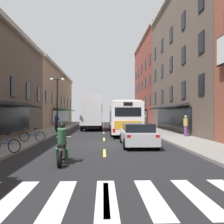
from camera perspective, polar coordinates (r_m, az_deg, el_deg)
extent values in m
cube|color=black|center=(15.87, -1.89, -7.85)|extent=(34.80, 80.00, 0.10)
cube|color=#DBCC4C|center=(6.08, -1.40, -19.71)|extent=(0.14, 2.40, 0.01)
cube|color=#DBCC4C|center=(12.40, -1.81, -9.71)|extent=(0.14, 2.40, 0.01)
cube|color=#DBCC4C|center=(18.84, -1.93, -6.50)|extent=(0.14, 2.40, 0.01)
cube|color=#DBCC4C|center=(25.31, -1.99, -4.93)|extent=(0.14, 2.40, 0.01)
cube|color=#DBCC4C|center=(31.80, -2.02, -4.00)|extent=(0.14, 2.40, 0.01)
cube|color=#DBCC4C|center=(38.29, -2.05, -3.38)|extent=(0.14, 2.40, 0.01)
cube|color=#DBCC4C|center=(44.78, -2.06, -2.94)|extent=(0.14, 2.40, 0.01)
cube|color=#DBCC4C|center=(51.27, -2.08, -2.62)|extent=(0.14, 2.40, 0.01)
cube|color=silver|center=(6.44, -22.54, -18.56)|extent=(0.50, 2.80, 0.01)
cube|color=silver|center=(6.16, -12.31, -19.42)|extent=(0.50, 2.80, 0.01)
cube|color=silver|center=(6.08, -1.40, -19.71)|extent=(0.50, 2.80, 0.01)
cube|color=silver|center=(6.19, 9.45, -19.34)|extent=(0.50, 2.80, 0.01)
cube|color=silver|center=(6.49, 19.53, -18.42)|extent=(0.50, 2.80, 0.01)
cube|color=gray|center=(16.89, -22.49, -6.96)|extent=(3.00, 80.00, 0.14)
cube|color=gray|center=(16.94, 18.65, -6.95)|extent=(3.00, 80.00, 0.14)
cube|color=black|center=(17.07, -24.83, 2.13)|extent=(1.38, 14.93, 0.44)
cube|color=black|center=(20.97, -22.59, 5.64)|extent=(0.10, 1.00, 1.60)
cube|color=black|center=(24.56, -19.47, 4.75)|extent=(0.10, 1.00, 1.60)
cube|color=black|center=(28.21, -17.16, 4.09)|extent=(0.10, 1.00, 1.60)
cube|color=#9E8466|center=(43.97, -17.11, 3.28)|extent=(8.00, 26.57, 9.60)
cube|color=#B2AD9E|center=(43.61, -11.82, 9.19)|extent=(0.44, 26.07, 0.40)
cube|color=black|center=(43.02, -11.91, -0.98)|extent=(0.10, 16.00, 2.10)
cube|color=#1E6638|center=(42.91, -10.97, 0.62)|extent=(1.38, 14.93, 0.44)
cube|color=black|center=(31.89, -15.39, 3.57)|extent=(0.10, 1.00, 1.60)
cube|color=black|center=(35.60, -13.98, 3.16)|extent=(0.10, 1.00, 1.60)
cube|color=black|center=(39.33, -12.85, 2.82)|extent=(0.10, 1.00, 1.60)
cube|color=black|center=(43.08, -11.90, 2.55)|extent=(0.10, 1.00, 1.60)
cube|color=black|center=(46.83, -11.12, 2.31)|extent=(0.10, 1.00, 1.60)
cube|color=black|center=(50.59, -10.44, 2.11)|extent=(0.10, 1.00, 1.60)
cube|color=black|center=(54.36, -9.86, 1.94)|extent=(0.10, 1.00, 1.60)
cube|color=brown|center=(28.77, 21.85, 11.29)|extent=(8.00, 19.90, 15.63)
cube|color=black|center=(26.79, 13.96, -1.35)|extent=(0.10, 12.00, 2.10)
cube|color=black|center=(26.61, 12.49, 1.22)|extent=(1.38, 11.20, 0.44)
cube|color=black|center=(19.35, 20.58, 6.13)|extent=(0.10, 1.00, 1.60)
cube|color=black|center=(23.07, 16.72, 5.08)|extent=(0.10, 1.00, 1.60)
cube|color=black|center=(26.87, 13.95, 4.30)|extent=(0.10, 1.00, 1.60)
cube|color=black|center=(30.73, 11.88, 3.72)|extent=(0.10, 1.00, 1.60)
cube|color=black|center=(34.61, 10.27, 3.26)|extent=(0.10, 1.00, 1.60)
cube|color=black|center=(19.97, 20.55, 15.30)|extent=(0.10, 1.00, 1.60)
cube|color=black|center=(23.59, 16.70, 12.84)|extent=(0.10, 1.00, 1.60)
cube|color=black|center=(27.32, 13.94, 11.01)|extent=(0.10, 1.00, 1.60)
cube|color=black|center=(31.12, 11.87, 9.60)|extent=(0.10, 1.00, 1.60)
cube|color=black|center=(34.96, 10.26, 8.50)|extent=(0.10, 1.00, 1.60)
cube|color=black|center=(21.06, 20.53, 23.71)|extent=(0.10, 1.00, 1.60)
cube|color=black|center=(24.52, 16.69, 20.14)|extent=(0.10, 1.00, 1.60)
cube|color=black|center=(28.13, 13.93, 17.41)|extent=(0.10, 1.00, 1.60)
cube|color=black|center=(31.83, 11.86, 15.29)|extent=(0.10, 1.00, 1.60)
cube|color=black|center=(35.59, 10.25, 13.59)|extent=(0.10, 1.00, 1.60)
cube|color=brown|center=(47.55, 11.92, 7.07)|extent=(8.00, 19.90, 16.32)
cube|color=#B2AD9E|center=(48.38, 6.99, 16.40)|extent=(0.44, 19.40, 0.40)
cube|color=black|center=(46.34, 7.08, -0.94)|extent=(0.10, 12.00, 2.10)
cube|color=maroon|center=(46.23, 6.21, 0.54)|extent=(1.38, 11.20, 0.44)
cube|color=black|center=(38.52, 8.98, 2.89)|extent=(0.10, 1.00, 1.60)
cube|color=black|center=(42.45, 7.94, 2.59)|extent=(0.10, 1.00, 1.60)
cube|color=black|center=(46.38, 7.07, 2.33)|extent=(0.10, 1.00, 1.60)
cube|color=black|center=(50.33, 6.34, 2.12)|extent=(0.10, 1.00, 1.60)
cube|color=black|center=(54.29, 5.72, 1.94)|extent=(0.10, 1.00, 1.60)
cube|color=black|center=(38.83, 8.98, 7.61)|extent=(0.10, 1.00, 1.60)
cube|color=black|center=(42.73, 7.94, 6.87)|extent=(0.10, 1.00, 1.60)
cube|color=black|center=(46.65, 7.07, 6.26)|extent=(0.10, 1.00, 1.60)
cube|color=black|center=(50.57, 6.34, 5.75)|extent=(0.10, 1.00, 1.60)
cube|color=black|center=(54.51, 5.72, 5.30)|extent=(0.10, 1.00, 1.60)
cube|color=black|center=(39.40, 8.98, 12.22)|extent=(0.10, 1.00, 1.60)
cube|color=black|center=(43.25, 7.93, 11.08)|extent=(0.10, 1.00, 1.60)
cube|color=black|center=(47.12, 7.07, 10.13)|extent=(0.10, 1.00, 1.60)
cube|color=black|center=(51.01, 6.34, 9.32)|extent=(0.10, 1.00, 1.60)
cube|color=black|center=(54.92, 5.71, 8.63)|extent=(0.10, 1.00, 1.60)
cube|color=white|center=(24.33, 2.60, -1.20)|extent=(2.72, 11.81, 2.63)
cube|color=silver|center=(24.35, 2.60, 2.04)|extent=(2.50, 10.61, 0.16)
cube|color=black|center=(24.63, 2.55, -0.76)|extent=(2.72, 9.41, 0.96)
cube|color=maroon|center=(24.37, 2.60, -3.70)|extent=(2.74, 11.41, 0.36)
cube|color=black|center=(30.16, 1.84, -0.69)|extent=(2.25, 0.15, 1.10)
cube|color=black|center=(18.50, 3.85, 0.03)|extent=(2.05, 0.15, 0.70)
cube|color=gold|center=(18.51, 3.85, -3.11)|extent=(2.15, 0.13, 0.64)
cube|color=black|center=(18.50, 3.85, 1.93)|extent=(0.70, 0.11, 0.28)
cube|color=red|center=(18.46, 0.46, -4.46)|extent=(0.20, 0.08, 0.28)
cube|color=red|center=(18.65, 7.22, -4.41)|extent=(0.20, 0.08, 0.28)
cylinder|color=black|center=(28.20, -0.33, -3.45)|extent=(0.31, 1.00, 1.00)
cylinder|color=black|center=(28.34, 4.43, -3.43)|extent=(0.31, 1.00, 1.00)
cylinder|color=black|center=(20.94, 0.02, -4.52)|extent=(0.31, 1.00, 1.00)
cylinder|color=black|center=(21.13, 6.43, -4.48)|extent=(0.31, 1.00, 1.00)
cube|color=white|center=(31.62, -4.61, -1.21)|extent=(2.30, 2.36, 2.40)
cube|color=black|center=(32.76, -4.52, 0.30)|extent=(2.00, 0.10, 0.80)
cube|color=silver|center=(28.18, -4.91, 0.43)|extent=(2.40, 4.53, 3.41)
cube|color=#196633|center=(28.15, -2.43, 0.77)|extent=(0.06, 2.72, 0.90)
cube|color=black|center=(29.39, -4.80, -3.23)|extent=(1.90, 6.49, 0.24)
cylinder|color=black|center=(31.52, -6.62, -3.21)|extent=(0.28, 0.90, 0.90)
cylinder|color=black|center=(31.43, -2.62, -3.22)|extent=(0.28, 0.90, 0.90)
cylinder|color=black|center=(27.62, -7.26, -3.62)|extent=(0.28, 0.90, 0.90)
cylinder|color=black|center=(27.51, -2.69, -3.63)|extent=(0.28, 0.90, 0.90)
cube|color=silver|center=(15.00, 6.12, -5.85)|extent=(1.94, 4.71, 0.68)
cube|color=black|center=(14.77, 6.21, -3.74)|extent=(1.75, 2.56, 0.51)
cube|color=red|center=(12.60, 4.06, -5.80)|extent=(0.20, 0.06, 0.14)
cube|color=red|center=(12.83, 10.86, -5.70)|extent=(0.20, 0.06, 0.14)
cylinder|color=black|center=(16.57, 2.31, -6.24)|extent=(0.23, 0.64, 0.64)
cylinder|color=black|center=(16.78, 8.42, -6.17)|extent=(0.23, 0.64, 0.64)
cylinder|color=black|center=(13.31, 3.22, -7.69)|extent=(0.23, 0.64, 0.64)
cylinder|color=black|center=(13.57, 10.79, -7.54)|extent=(0.23, 0.64, 0.64)
cube|color=#515154|center=(41.04, -3.76, -2.34)|extent=(1.91, 4.24, 0.72)
cube|color=black|center=(40.85, -3.77, -1.53)|extent=(1.72, 2.30, 0.51)
cube|color=red|center=(38.98, -4.99, -2.06)|extent=(0.20, 0.06, 0.14)
cube|color=red|center=(38.92, -2.80, -2.06)|extent=(0.20, 0.06, 0.14)
cylinder|color=black|center=(42.50, -4.86, -2.65)|extent=(0.23, 0.64, 0.64)
cylinder|color=black|center=(42.43, -2.50, -2.66)|extent=(0.23, 0.64, 0.64)
cylinder|color=black|center=(39.69, -5.11, -2.82)|extent=(0.23, 0.64, 0.64)
cylinder|color=black|center=(39.61, -2.59, -2.82)|extent=(0.23, 0.64, 0.64)
cylinder|color=black|center=(10.66, -11.29, -9.57)|extent=(0.12, 0.62, 0.62)
cylinder|color=black|center=(9.24, -12.39, -11.00)|extent=(0.14, 0.62, 0.62)
cylinder|color=#B2B2B7|center=(10.50, -11.37, -8.06)|extent=(0.08, 0.33, 0.68)
ellipsoid|color=maroon|center=(10.05, -11.66, -7.25)|extent=(0.34, 0.57, 0.28)
cube|color=black|center=(9.67, -11.97, -7.95)|extent=(0.28, 0.57, 0.12)
cube|color=#B2B2B7|center=(9.93, -11.80, -9.72)|extent=(0.26, 0.41, 0.30)
cylinder|color=#B2B2B7|center=(10.35, -11.43, -5.88)|extent=(0.62, 0.06, 0.04)
cylinder|color=#33663F|center=(9.69, -11.91, -5.61)|extent=(0.36, 0.47, 0.66)
sphere|color=black|center=(9.77, -11.82, -3.21)|extent=(0.26, 0.26, 0.26)
cylinder|color=#33663F|center=(9.84, -12.95, -9.81)|extent=(0.15, 0.36, 0.56)
cylinder|color=#33663F|center=(9.80, -10.83, -9.86)|extent=(0.15, 0.36, 0.56)
torus|color=black|center=(12.33, -22.35, -7.54)|extent=(0.66, 0.17, 0.66)
cylinder|color=#194CA5|center=(12.60, -24.40, -6.92)|extent=(0.99, 0.24, 0.04)
cylinder|color=#194CA5|center=(12.49, -23.71, -6.16)|extent=(0.14, 0.06, 0.50)
cube|color=black|center=(12.45, -23.63, -4.93)|extent=(0.22, 0.16, 0.06)
torus|color=black|center=(17.04, -20.26, -5.55)|extent=(0.67, 0.07, 0.66)
torus|color=black|center=(16.78, -16.80, -5.64)|extent=(0.67, 0.07, 0.66)
cylinder|color=#194CA5|center=(16.89, -18.54, -5.26)|extent=(1.00, 0.07, 0.04)
cylinder|color=#194CA5|center=(16.83, -17.94, -4.66)|extent=(0.14, 0.04, 0.50)
cube|color=black|center=(16.81, -17.88, -3.75)|extent=(0.20, 0.13, 0.06)
cylinder|color=#194CA5|center=(16.97, -19.99, -3.71)|extent=(0.05, 0.48, 0.03)
cylinder|color=black|center=(28.21, -13.22, -3.26)|extent=(0.28, 0.28, 0.89)
cylinder|color=navy|center=(28.18, -13.22, -1.66)|extent=(0.36, 0.36, 0.69)
sphere|color=tan|center=(28.17, -13.22, -0.67)|extent=(0.24, 0.24, 0.24)
cube|color=navy|center=(28.16, -12.73, -1.59)|extent=(0.19, 0.28, 0.36)
cylinder|color=#66387F|center=(20.69, 17.23, -4.39)|extent=(0.28, 0.28, 0.84)
cylinder|color=#B29947|center=(20.65, 17.22, -2.33)|extent=(0.36, 0.36, 0.65)
sphere|color=#A6A18A|center=(20.64, 17.22, -1.07)|extent=(0.23, 0.23, 0.23)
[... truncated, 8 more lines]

